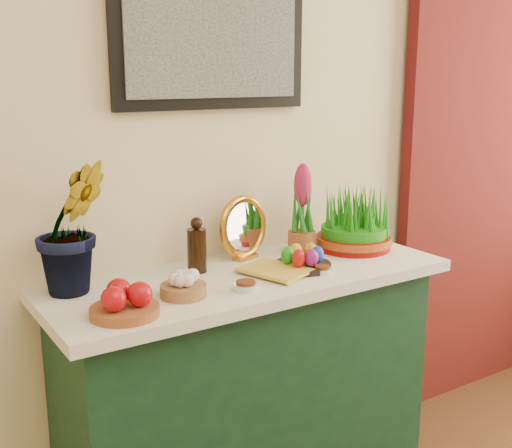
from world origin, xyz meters
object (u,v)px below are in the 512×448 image
at_px(sideboard, 248,396).
at_px(mirror, 243,228).
at_px(book, 260,276).
at_px(hyacinth_green, 71,205).
at_px(wheatgrass_sabzeh, 354,222).

distance_m(sideboard, mirror, 0.61).
distance_m(sideboard, book, 0.49).
xyz_separation_m(hyacinth_green, mirror, (0.63, 0.04, -0.16)).
bearing_deg(wheatgrass_sabzeh, mirror, 163.93).
bearing_deg(sideboard, book, -98.00).
relative_size(hyacinth_green, book, 2.51).
xyz_separation_m(sideboard, wheatgrass_sabzeh, (0.51, 0.04, 0.57)).
height_order(hyacinth_green, book, hyacinth_green).
height_order(sideboard, wheatgrass_sabzeh, wheatgrass_sabzeh).
distance_m(hyacinth_green, book, 0.64).
xyz_separation_m(mirror, wheatgrass_sabzeh, (0.43, -0.12, -0.01)).
xyz_separation_m(sideboard, book, (-0.01, -0.09, 0.48)).
xyz_separation_m(sideboard, mirror, (0.08, 0.16, 0.58)).
bearing_deg(hyacinth_green, mirror, 0.39).
bearing_deg(book, sideboard, 63.92).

